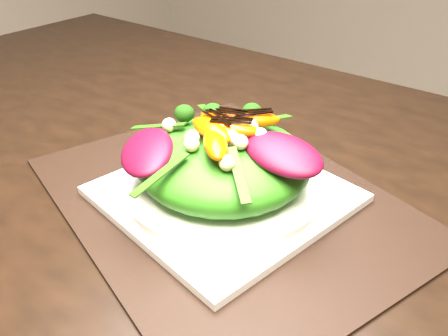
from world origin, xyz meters
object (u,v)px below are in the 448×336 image
Objects in this scene: salad_bowl at (224,184)px; plate_base at (224,194)px; lettuce_mound at (224,162)px; dining_table at (192,159)px; orange_segment at (230,127)px; placemat at (224,199)px.

plate_base is at bearing -45.00° from salad_bowl.
lettuce_mound reaches higher than salad_bowl.
dining_table is 0.17m from lettuce_mound.
salad_bowl is (0.13, -0.08, 0.04)m from dining_table.
orange_segment reaches higher than plate_base.
lettuce_mound is (0.00, -0.00, 0.03)m from salad_bowl.
placemat is at bearing 180.00° from plate_base.
salad_bowl is at bearing 45.00° from placemat.
dining_table reaches higher than orange_segment.
lettuce_mound reaches higher than plate_base.
salad_bowl is at bearing 90.00° from lettuce_mound.
lettuce_mound is at bearing 153.43° from plate_base.
orange_segment is at bearing 72.40° from lettuce_mound.
salad_bowl is 0.08m from orange_segment.
salad_bowl is (-0.00, 0.00, 0.01)m from plate_base.
orange_segment reaches higher than placemat.
dining_table is at bearing 148.18° from lettuce_mound.
orange_segment is at bearing 72.40° from placemat.
orange_segment is (0.00, 0.01, 0.08)m from salad_bowl.
lettuce_mound is at bearing 26.57° from placemat.
salad_bowl reaches higher than placemat.
salad_bowl reaches higher than plate_base.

